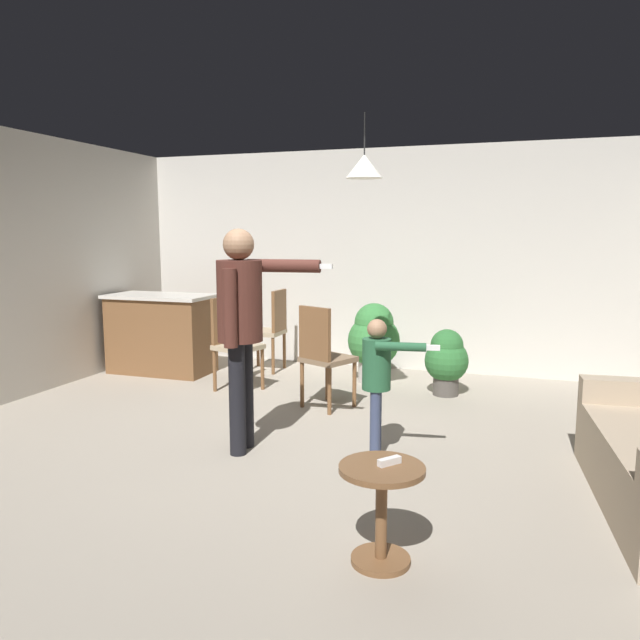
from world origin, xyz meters
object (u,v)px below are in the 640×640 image
object	(u,v)px
dining_chair_centre_back	(271,327)
dining_chair_near_wall	(323,353)
person_child	(378,373)
dining_chair_by_counter	(233,340)
kitchen_counter	(161,333)
side_table_by_couch	(381,502)
potted_plant_by_wall	(374,339)
person_adult	(242,315)
potted_plant_corner	(447,359)
spare_remote_on_table	(389,461)

from	to	relation	value
dining_chair_centre_back	dining_chair_near_wall	bearing A→B (deg)	-140.10
person_child	dining_chair_by_counter	world-z (taller)	person_child
person_child	kitchen_counter	bearing A→B (deg)	-130.78
dining_chair_by_counter	side_table_by_couch	bearing A→B (deg)	55.76
kitchen_counter	dining_chair_centre_back	bearing A→B (deg)	22.36
kitchen_counter	potted_plant_by_wall	bearing A→B (deg)	7.68
person_adult	dining_chair_centre_back	distance (m)	2.82
potted_plant_corner	person_adult	bearing A→B (deg)	-120.86
side_table_by_couch	person_child	size ratio (longest dim) A/B	0.49
kitchen_counter	side_table_by_couch	distance (m)	4.86
person_child	potted_plant_by_wall	distance (m)	2.39
side_table_by_couch	person_adult	xyz separation A→B (m)	(-1.38, 1.26, 0.74)
side_table_by_couch	person_child	bearing A→B (deg)	104.05
person_child	dining_chair_near_wall	distance (m)	1.38
side_table_by_couch	dining_chair_by_counter	world-z (taller)	dining_chair_by_counter
dining_chair_by_counter	potted_plant_corner	size ratio (longest dim) A/B	1.44
side_table_by_couch	dining_chair_centre_back	size ratio (longest dim) A/B	0.52
kitchen_counter	dining_chair_near_wall	size ratio (longest dim) A/B	1.26
person_adult	potted_plant_corner	bearing A→B (deg)	143.56
person_adult	dining_chair_near_wall	bearing A→B (deg)	164.28
kitchen_counter	person_child	distance (m)	3.71
kitchen_counter	dining_chair_near_wall	distance (m)	2.49
person_adult	potted_plant_by_wall	world-z (taller)	person_adult
dining_chair_by_counter	potted_plant_by_wall	distance (m)	1.58
person_child	potted_plant_corner	bearing A→B (deg)	163.84
person_adult	person_child	bearing A→B (deg)	92.92
dining_chair_by_counter	potted_plant_corner	bearing A→B (deg)	120.42
person_adult	dining_chair_by_counter	size ratio (longest dim) A/B	1.71
dining_chair_by_counter	dining_chair_near_wall	world-z (taller)	same
kitchen_counter	spare_remote_on_table	bearing A→B (deg)	-43.62
potted_plant_by_wall	spare_remote_on_table	bearing A→B (deg)	-75.29
potted_plant_corner	spare_remote_on_table	bearing A→B (deg)	-87.97
dining_chair_near_wall	potted_plant_by_wall	world-z (taller)	dining_chair_near_wall
dining_chair_by_counter	spare_remote_on_table	distance (m)	3.71
person_adult	person_child	size ratio (longest dim) A/B	1.62
person_adult	dining_chair_centre_back	size ratio (longest dim) A/B	1.71
kitchen_counter	potted_plant_by_wall	size ratio (longest dim) A/B	1.40
person_adult	potted_plant_corner	xyz separation A→B (m)	(1.29, 2.16, -0.68)
side_table_by_couch	dining_chair_centre_back	distance (m)	4.51
dining_chair_near_wall	dining_chair_by_counter	bearing A→B (deg)	-173.57
person_child	potted_plant_by_wall	xyz separation A→B (m)	(-0.59, 2.31, -0.16)
dining_chair_near_wall	potted_plant_corner	distance (m)	1.39
side_table_by_couch	kitchen_counter	bearing A→B (deg)	135.87
dining_chair_by_counter	dining_chair_centre_back	bearing A→B (deg)	-163.75
person_adult	potted_plant_by_wall	xyz separation A→B (m)	(0.44, 2.47, -0.57)
person_child	dining_chair_near_wall	bearing A→B (deg)	-153.29
dining_chair_near_wall	person_adult	bearing A→B (deg)	-75.33
spare_remote_on_table	side_table_by_couch	bearing A→B (deg)	-136.66
dining_chair_near_wall	spare_remote_on_table	size ratio (longest dim) A/B	7.69
person_child	potted_plant_corner	world-z (taller)	person_child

